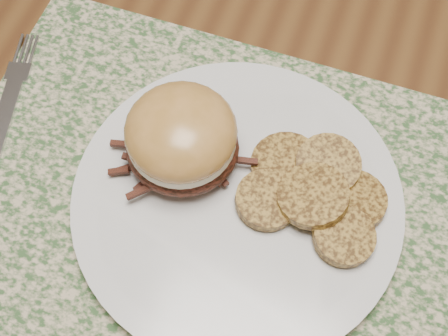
{
  "coord_description": "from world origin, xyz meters",
  "views": [
    {
      "loc": [
        -0.1,
        -0.3,
        1.24
      ],
      "look_at": [
        -0.18,
        -0.08,
        0.79
      ],
      "focal_mm": 50.0,
      "sensor_mm": 36.0,
      "label": 1
    }
  ],
  "objects_px": {
    "dining_table": "(419,206)",
    "dinner_plate": "(237,201)",
    "pork_sandwich": "(182,138)",
    "fork": "(5,115)"
  },
  "relations": [
    {
      "from": "dining_table",
      "to": "fork",
      "type": "xyz_separation_m",
      "value": [
        -0.39,
        -0.08,
        0.09
      ]
    },
    {
      "from": "dinner_plate",
      "to": "fork",
      "type": "bearing_deg",
      "value": 176.35
    },
    {
      "from": "dining_table",
      "to": "dinner_plate",
      "type": "relative_size",
      "value": 5.77
    },
    {
      "from": "dinner_plate",
      "to": "fork",
      "type": "xyz_separation_m",
      "value": [
        -0.23,
        0.01,
        -0.01
      ]
    },
    {
      "from": "fork",
      "to": "dinner_plate",
      "type": "bearing_deg",
      "value": -16.78
    },
    {
      "from": "dining_table",
      "to": "fork",
      "type": "bearing_deg",
      "value": -168.49
    },
    {
      "from": "dining_table",
      "to": "pork_sandwich",
      "type": "distance_m",
      "value": 0.27
    },
    {
      "from": "dinner_plate",
      "to": "pork_sandwich",
      "type": "distance_m",
      "value": 0.07
    },
    {
      "from": "pork_sandwich",
      "to": "fork",
      "type": "distance_m",
      "value": 0.18
    },
    {
      "from": "pork_sandwich",
      "to": "dinner_plate",
      "type": "bearing_deg",
      "value": -38.64
    }
  ]
}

